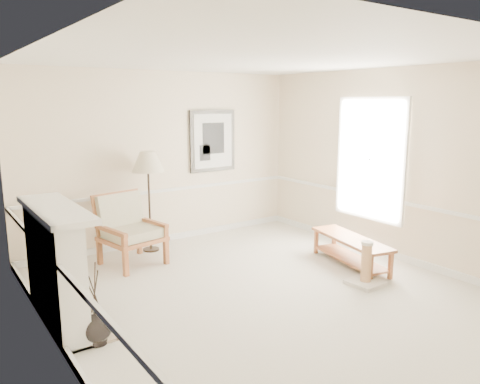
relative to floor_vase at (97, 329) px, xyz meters
name	(u,v)px	position (x,y,z in m)	size (l,w,h in m)	color
ground	(262,292)	(2.15, 0.09, -0.16)	(5.50, 5.50, 0.00)	silver
room	(268,145)	(2.29, 0.16, 1.71)	(5.04, 5.54, 2.92)	beige
fireplace	(56,267)	(-0.19, 0.69, 0.48)	(0.64, 1.64, 1.31)	white
floor_vase	(97,329)	(0.00, 0.00, 0.00)	(0.30, 0.30, 0.87)	black
armchair	(127,226)	(1.18, 2.14, 0.41)	(0.94, 0.99, 1.05)	#985A31
floor_lamp	(148,164)	(1.70, 2.48, 1.26)	(0.66, 0.66, 1.63)	black
bench	(351,247)	(3.84, 0.13, 0.12)	(0.74, 1.54, 0.42)	#985A31
scratching_post	(366,271)	(3.43, -0.50, 0.03)	(0.44, 0.44, 0.60)	white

